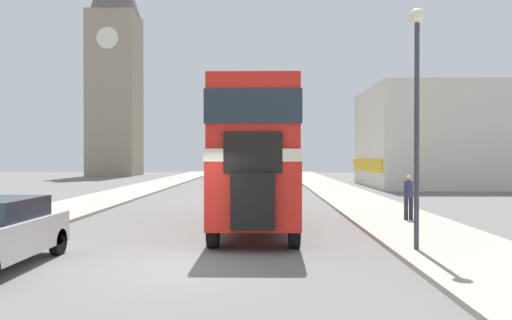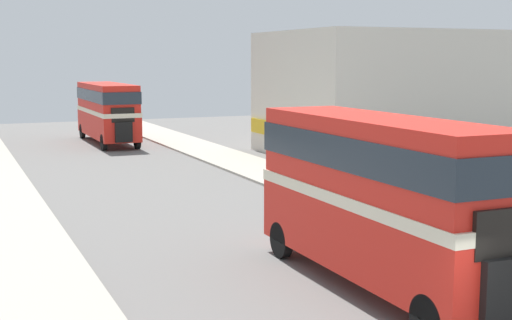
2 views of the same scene
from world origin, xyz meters
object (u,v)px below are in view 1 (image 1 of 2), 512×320
object	(u,v)px
pedestrian_walking	(409,195)
street_lamp	(417,92)
church_tower	(115,50)
bus_distant	(264,154)
double_decker_bus	(256,148)

from	to	relation	value
pedestrian_walking	street_lamp	bearing A→B (deg)	-104.26
street_lamp	church_tower	bearing A→B (deg)	114.64
pedestrian_walking	church_tower	distance (m)	49.27
street_lamp	bus_distant	bearing A→B (deg)	95.35
street_lamp	church_tower	size ratio (longest dim) A/B	0.20
double_decker_bus	pedestrian_walking	world-z (taller)	double_decker_bus
bus_distant	street_lamp	world-z (taller)	street_lamp
bus_distant	pedestrian_walking	xyz separation A→B (m)	(5.12, -33.82, -1.50)
street_lamp	pedestrian_walking	bearing A→B (deg)	75.74
street_lamp	church_tower	world-z (taller)	church_tower
double_decker_bus	pedestrian_walking	distance (m)	5.79
street_lamp	church_tower	xyz separation A→B (m)	(-21.53, 46.94, 10.95)
bus_distant	church_tower	xyz separation A→B (m)	(-17.84, 7.49, 12.39)
church_tower	street_lamp	bearing A→B (deg)	-65.36
pedestrian_walking	church_tower	world-z (taller)	church_tower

